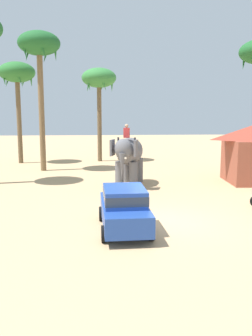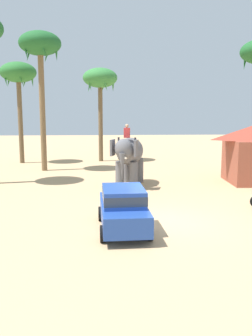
{
  "view_description": "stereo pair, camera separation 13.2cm",
  "coord_description": "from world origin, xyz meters",
  "px_view_note": "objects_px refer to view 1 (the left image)",
  "views": [
    {
      "loc": [
        -2.6,
        -14.12,
        4.51
      ],
      "look_at": [
        -1.17,
        4.53,
        1.6
      ],
      "focal_mm": 37.56,
      "sensor_mm": 36.0,
      "label": 1
    },
    {
      "loc": [
        -2.47,
        -14.13,
        4.51
      ],
      "look_at": [
        -1.17,
        4.53,
        1.6
      ],
      "focal_mm": 37.56,
      "sensor_mm": 36.0,
      "label": 2
    }
  ],
  "objects_px": {
    "car_sedan_foreground": "(124,207)",
    "palm_tree_near_hut": "(99,81)",
    "palm_tree_leaning_seaward": "(17,76)",
    "palm_tree_left_of_road": "(39,49)",
    "signboard_yellow": "(248,160)",
    "elephant_with_mahout": "(129,154)"
  },
  "relations": [
    {
      "from": "palm_tree_leaning_seaward",
      "to": "signboard_yellow",
      "type": "height_order",
      "value": "palm_tree_leaning_seaward"
    },
    {
      "from": "palm_tree_leaning_seaward",
      "to": "signboard_yellow",
      "type": "xyz_separation_m",
      "value": [
        16.26,
        -12.08,
        -6.14
      ]
    },
    {
      "from": "palm_tree_left_of_road",
      "to": "palm_tree_leaning_seaward",
      "type": "xyz_separation_m",
      "value": [
        -2.75,
        4.55,
        -1.49
      ]
    },
    {
      "from": "car_sedan_foreground",
      "to": "palm_tree_left_of_road",
      "type": "relative_size",
      "value": 0.39
    },
    {
      "from": "car_sedan_foreground",
      "to": "palm_tree_leaning_seaward",
      "type": "distance_m",
      "value": 22.21
    },
    {
      "from": "palm_tree_near_hut",
      "to": "signboard_yellow",
      "type": "relative_size",
      "value": 3.61
    },
    {
      "from": "car_sedan_foreground",
      "to": "palm_tree_near_hut",
      "type": "height_order",
      "value": "palm_tree_near_hut"
    },
    {
      "from": "elephant_with_mahout",
      "to": "car_sedan_foreground",
      "type": "bearing_deg",
      "value": -95.96
    },
    {
      "from": "car_sedan_foreground",
      "to": "palm_tree_near_hut",
      "type": "relative_size",
      "value": 0.48
    },
    {
      "from": "palm_tree_leaning_seaward",
      "to": "palm_tree_left_of_road",
      "type": "bearing_deg",
      "value": -58.88
    },
    {
      "from": "car_sedan_foreground",
      "to": "palm_tree_near_hut",
      "type": "xyz_separation_m",
      "value": [
        -0.89,
        20.27,
        6.57
      ]
    },
    {
      "from": "palm_tree_left_of_road",
      "to": "car_sedan_foreground",
      "type": "bearing_deg",
      "value": -70.13
    },
    {
      "from": "car_sedan_foreground",
      "to": "signboard_yellow",
      "type": "xyz_separation_m",
      "value": [
        8.12,
        7.4,
        0.76
      ]
    },
    {
      "from": "signboard_yellow",
      "to": "palm_tree_left_of_road",
      "type": "bearing_deg",
      "value": 150.9
    },
    {
      "from": "elephant_with_mahout",
      "to": "palm_tree_leaning_seaward",
      "type": "distance_m",
      "value": 15.28
    },
    {
      "from": "palm_tree_near_hut",
      "to": "palm_tree_left_of_road",
      "type": "bearing_deg",
      "value": -130.16
    },
    {
      "from": "palm_tree_left_of_road",
      "to": "signboard_yellow",
      "type": "relative_size",
      "value": 4.45
    },
    {
      "from": "car_sedan_foreground",
      "to": "palm_tree_leaning_seaward",
      "type": "xyz_separation_m",
      "value": [
        -8.14,
        19.48,
        6.9
      ]
    },
    {
      "from": "palm_tree_left_of_road",
      "to": "signboard_yellow",
      "type": "distance_m",
      "value": 17.25
    },
    {
      "from": "car_sedan_foreground",
      "to": "palm_tree_near_hut",
      "type": "bearing_deg",
      "value": 92.51
    },
    {
      "from": "car_sedan_foreground",
      "to": "signboard_yellow",
      "type": "bearing_deg",
      "value": 42.35
    },
    {
      "from": "elephant_with_mahout",
      "to": "palm_tree_near_hut",
      "type": "height_order",
      "value": "palm_tree_near_hut"
    }
  ]
}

